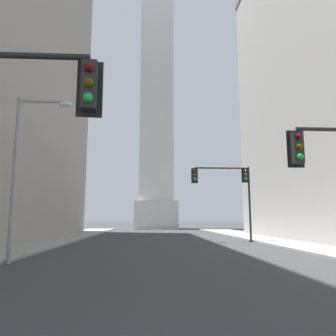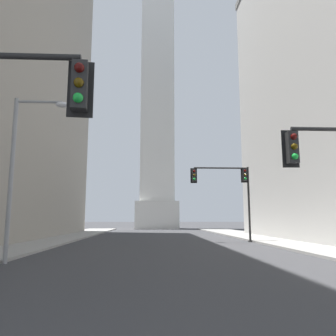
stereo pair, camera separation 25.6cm
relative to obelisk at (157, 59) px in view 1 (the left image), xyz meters
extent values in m
cube|color=gray|center=(-10.09, -41.07, -35.26)|extent=(5.00, 77.01, 0.15)
cube|color=gray|center=(10.09, -41.07, -35.26)|extent=(5.00, 77.01, 0.15)
cube|color=silver|center=(0.00, 0.00, -32.71)|extent=(8.27, 8.27, 5.25)
cube|color=white|center=(0.00, 0.00, 0.30)|extent=(6.62, 6.62, 60.78)
cube|color=black|center=(3.79, -54.28, -30.97)|extent=(0.35, 0.35, 1.10)
cube|color=black|center=(3.79, -54.10, -30.97)|extent=(0.58, 0.05, 1.32)
sphere|color=#410907|center=(3.78, -54.47, -30.63)|extent=(0.22, 0.22, 0.22)
sphere|color=#483506|center=(3.78, -54.47, -30.97)|extent=(0.22, 0.22, 0.22)
sphere|color=green|center=(3.78, -54.47, -31.31)|extent=(0.22, 0.22, 0.22)
cube|color=black|center=(-2.60, -58.04, -30.47)|extent=(0.37, 0.37, 1.10)
cube|color=black|center=(-2.62, -57.86, -30.47)|extent=(0.58, 0.09, 1.32)
sphere|color=#410907|center=(-2.58, -58.23, -30.13)|extent=(0.22, 0.22, 0.22)
sphere|color=#483506|center=(-2.58, -58.23, -30.47)|extent=(0.22, 0.22, 0.22)
sphere|color=green|center=(-2.58, -58.23, -30.81)|extent=(0.22, 0.22, 0.22)
cylinder|color=black|center=(7.47, -36.76, -32.10)|extent=(0.18, 0.18, 6.48)
cylinder|color=#262626|center=(7.47, -36.76, -35.29)|extent=(0.40, 0.40, 0.10)
cube|color=black|center=(7.18, -36.76, -29.56)|extent=(0.34, 0.34, 1.10)
cube|color=black|center=(7.18, -36.58, -29.56)|extent=(0.58, 0.03, 1.32)
sphere|color=#410907|center=(7.18, -36.95, -29.21)|extent=(0.22, 0.22, 0.22)
sphere|color=#483506|center=(7.18, -36.95, -29.56)|extent=(0.22, 0.22, 0.22)
sphere|color=green|center=(7.18, -36.95, -29.90)|extent=(0.22, 0.22, 0.22)
cylinder|color=black|center=(5.07, -36.76, -28.96)|extent=(4.79, 0.14, 0.14)
sphere|color=black|center=(7.47, -36.76, -28.96)|extent=(0.18, 0.18, 0.18)
cube|color=black|center=(2.68, -36.76, -29.63)|extent=(0.34, 0.34, 1.10)
cube|color=black|center=(2.68, -36.58, -29.63)|extent=(0.58, 0.03, 1.32)
sphere|color=#410907|center=(2.68, -36.95, -29.28)|extent=(0.22, 0.22, 0.22)
sphere|color=#483506|center=(2.68, -36.95, -29.63)|extent=(0.22, 0.22, 0.22)
sphere|color=green|center=(2.68, -36.95, -29.97)|extent=(0.22, 0.22, 0.22)
cylinder|color=gray|center=(-7.44, -49.79, -31.53)|extent=(0.20, 0.20, 7.62)
cylinder|color=gray|center=(-6.37, -49.79, -27.87)|extent=(2.14, 0.12, 0.12)
sphere|color=gray|center=(-7.44, -49.79, -27.87)|extent=(0.20, 0.20, 0.20)
ellipsoid|color=silver|center=(-5.30, -49.79, -27.99)|extent=(0.64, 0.36, 0.26)
camera|label=1|loc=(-1.24, -64.97, -33.37)|focal=35.00mm
camera|label=2|loc=(-0.99, -64.98, -33.37)|focal=35.00mm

